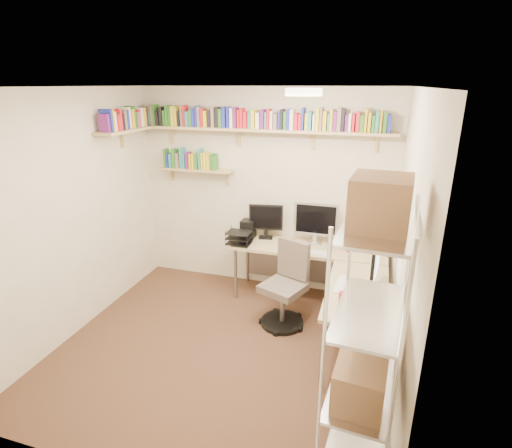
# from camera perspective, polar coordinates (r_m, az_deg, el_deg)

# --- Properties ---
(ground) EXTENTS (3.20, 3.20, 0.00)m
(ground) POSITION_cam_1_polar(r_m,az_deg,el_deg) (4.24, -4.85, -17.15)
(ground) COLOR #3F231B
(ground) RESTS_ON ground
(room_shell) EXTENTS (3.24, 3.04, 2.52)m
(room_shell) POSITION_cam_1_polar(r_m,az_deg,el_deg) (3.55, -5.48, 3.38)
(room_shell) COLOR #F1E5C4
(room_shell) RESTS_ON ground
(wall_shelves) EXTENTS (3.12, 1.09, 0.80)m
(wall_shelves) POSITION_cam_1_polar(r_m,az_deg,el_deg) (4.80, -4.68, 13.47)
(wall_shelves) COLOR tan
(wall_shelves) RESTS_ON ground
(corner_desk) EXTENTS (1.86, 1.81, 1.21)m
(corner_desk) POSITION_cam_1_polar(r_m,az_deg,el_deg) (4.56, 7.64, -4.48)
(corner_desk) COLOR #D4BA89
(corner_desk) RESTS_ON ground
(office_chair) EXTENTS (0.54, 0.55, 0.94)m
(office_chair) POSITION_cam_1_polar(r_m,az_deg,el_deg) (4.42, 4.26, -9.46)
(office_chair) COLOR black
(office_chair) RESTS_ON ground
(wire_rack) EXTENTS (0.46, 0.85, 2.07)m
(wire_rack) POSITION_cam_1_polar(r_m,az_deg,el_deg) (2.55, 15.70, -13.42)
(wire_rack) COLOR silver
(wire_rack) RESTS_ON ground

